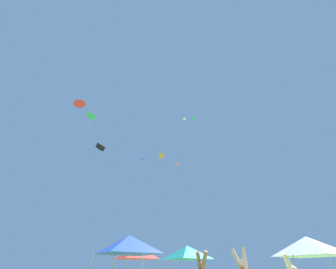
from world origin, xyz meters
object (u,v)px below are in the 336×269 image
kite_green_box (193,119)px  canopy_tent_red (136,252)px  canopy_tent_teal (187,252)px  kite_black_box (100,147)px  kite_green_delta (91,116)px  kite_pink_delta (178,165)px  canopy_tent_white (309,246)px  canopy_tent_blue (129,244)px  kite_orange_diamond (161,156)px  kite_white_diamond (184,119)px  kite_blue_box (142,159)px  kite_red_delta (79,103)px

kite_green_box → canopy_tent_red: bearing=-155.8°
canopy_tent_teal → kite_black_box: bearing=-179.8°
kite_green_delta → kite_black_box: bearing=-26.7°
kite_pink_delta → kite_green_delta: (-11.82, -11.76, 4.17)m
canopy_tent_white → kite_pink_delta: size_ratio=1.17×
canopy_tent_blue → kite_orange_diamond: bearing=85.7°
canopy_tent_teal → kite_orange_diamond: size_ratio=4.80×
kite_orange_diamond → kite_black_box: 8.31m
canopy_tent_teal → kite_green_delta: size_ratio=1.21×
kite_pink_delta → kite_white_diamond: bearing=-32.8°
kite_blue_box → kite_red_delta: size_ratio=1.18×
kite_orange_diamond → kite_pink_delta: bearing=92.3°
kite_orange_diamond → kite_green_delta: bearing=167.3°
canopy_tent_blue → canopy_tent_teal: canopy_tent_blue is taller
canopy_tent_white → canopy_tent_teal: bearing=145.0°
canopy_tent_red → kite_pink_delta: (1.91, 12.98, 14.75)m
kite_blue_box → canopy_tent_red: bearing=-68.1°
canopy_tent_teal → canopy_tent_white: 8.86m
canopy_tent_red → kite_pink_delta: kite_pink_delta is taller
canopy_tent_red → kite_white_diamond: kite_white_diamond is taller
canopy_tent_teal → kite_green_box: 17.29m
kite_black_box → kite_blue_box: bearing=79.6°
kite_blue_box → canopy_tent_teal: bearing=-49.9°
canopy_tent_red → kite_green_box: (6.00, 2.69, 16.72)m
canopy_tent_blue → kite_pink_delta: 24.85m
kite_white_diamond → kite_black_box: bearing=-125.7°
canopy_tent_blue → canopy_tent_red: size_ratio=0.98×
canopy_tent_teal → kite_white_diamond: kite_white_diamond is taller
kite_green_box → kite_red_delta: kite_green_box is taller
kite_black_box → kite_green_box: size_ratio=1.82×
kite_orange_diamond → kite_green_box: 9.69m
canopy_tent_teal → kite_black_box: (-10.17, -0.04, 11.34)m
kite_pink_delta → kite_orange_diamond: (0.59, -14.55, -6.00)m
kite_black_box → kite_green_box: 13.21m
kite_blue_box → kite_orange_diamond: bearing=-59.8°
canopy_tent_white → kite_green_delta: 30.04m
kite_white_diamond → kite_black_box: kite_white_diamond is taller
canopy_tent_teal → kite_black_box: size_ratio=2.06×
canopy_tent_blue → kite_black_box: 14.79m
kite_red_delta → kite_green_box: bearing=32.6°
canopy_tent_blue → kite_green_box: bearing=68.0°
kite_white_diamond → canopy_tent_white: bearing=-65.3°
kite_black_box → kite_red_delta: 5.74m
canopy_tent_blue → kite_red_delta: (-8.67, 1.63, 14.91)m
canopy_tent_blue → canopy_tent_teal: (2.66, 5.97, -0.06)m
kite_blue_box → kite_green_box: kite_green_box is taller
canopy_tent_red → kite_white_diamond: bearing=72.1°
canopy_tent_white → kite_red_delta: bearing=177.7°
kite_green_delta → kite_white_diamond: bearing=37.6°
canopy_tent_teal → kite_blue_box: bearing=130.1°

